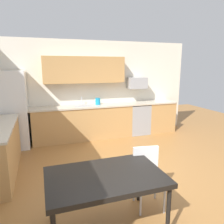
# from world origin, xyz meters

# --- Properties ---
(ground_plane) EXTENTS (12.00, 12.00, 0.00)m
(ground_plane) POSITION_xyz_m (0.00, 0.00, 0.00)
(ground_plane) COLOR #9E6B38
(wall_back) EXTENTS (5.80, 0.10, 2.70)m
(wall_back) POSITION_xyz_m (0.00, 2.65, 1.35)
(wall_back) COLOR silver
(wall_back) RESTS_ON ground
(cabinet_run_back) EXTENTS (2.71, 0.60, 0.90)m
(cabinet_run_back) POSITION_xyz_m (-0.40, 2.30, 0.45)
(cabinet_run_back) COLOR tan
(cabinet_run_back) RESTS_ON ground
(cabinet_run_back_right) EXTENTS (0.84, 0.60, 0.90)m
(cabinet_run_back_right) POSITION_xyz_m (1.98, 2.30, 0.45)
(cabinet_run_back_right) COLOR tan
(cabinet_run_back_right) RESTS_ON ground
(countertop_back) EXTENTS (4.80, 0.64, 0.04)m
(countertop_back) POSITION_xyz_m (0.00, 2.30, 0.92)
(countertop_back) COLOR beige
(countertop_back) RESTS_ON cabinet_run_back
(upper_cabinets_back) EXTENTS (2.20, 0.34, 0.70)m
(upper_cabinets_back) POSITION_xyz_m (-0.30, 2.43, 1.90)
(upper_cabinets_back) COLOR tan
(refrigerator) EXTENTS (0.76, 0.70, 1.89)m
(refrigerator) POSITION_xyz_m (-2.18, 2.22, 0.95)
(refrigerator) COLOR white
(refrigerator) RESTS_ON ground
(oven_range) EXTENTS (0.60, 0.60, 0.91)m
(oven_range) POSITION_xyz_m (1.26, 2.30, 0.46)
(oven_range) COLOR #999BA0
(oven_range) RESTS_ON ground
(microwave) EXTENTS (0.54, 0.36, 0.32)m
(microwave) POSITION_xyz_m (1.26, 2.40, 1.51)
(microwave) COLOR #9EA0A5
(sink_basin) EXTENTS (0.48, 0.40, 0.14)m
(sink_basin) POSITION_xyz_m (-0.39, 2.30, 0.88)
(sink_basin) COLOR #A5A8AD
(sink_basin) RESTS_ON countertop_back
(sink_faucet) EXTENTS (0.02, 0.02, 0.24)m
(sink_faucet) POSITION_xyz_m (-0.39, 2.48, 1.04)
(sink_faucet) COLOR #B2B5BA
(sink_faucet) RESTS_ON countertop_back
(dining_table) EXTENTS (1.40, 0.90, 0.73)m
(dining_table) POSITION_xyz_m (-0.82, -1.16, 0.67)
(dining_table) COLOR black
(dining_table) RESTS_ON ground
(chair_near_table) EXTENTS (0.46, 0.46, 0.85)m
(chair_near_table) POSITION_xyz_m (-0.10, -0.88, 0.50)
(chair_near_table) COLOR white
(chair_near_table) RESTS_ON ground
(kettle) EXTENTS (0.14, 0.14, 0.20)m
(kettle) POSITION_xyz_m (0.04, 2.35, 1.02)
(kettle) COLOR #198CBF
(kettle) RESTS_ON countertop_back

